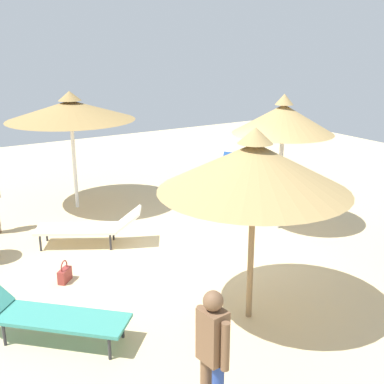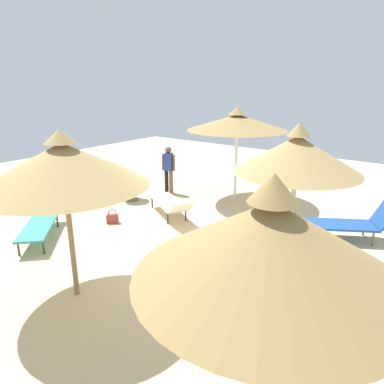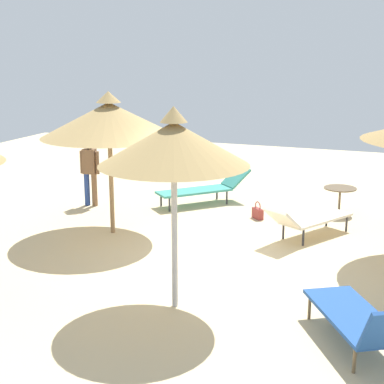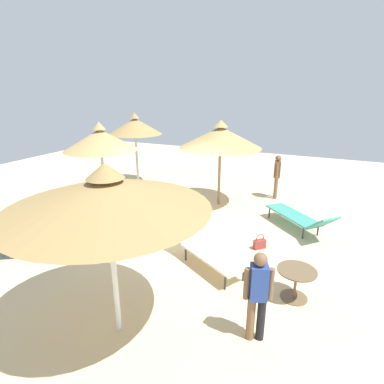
# 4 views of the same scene
# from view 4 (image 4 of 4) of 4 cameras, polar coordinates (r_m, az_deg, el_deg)

# --- Properties ---
(ground) EXTENTS (24.00, 24.00, 0.10)m
(ground) POSITION_cam_4_polar(r_m,az_deg,el_deg) (8.80, -3.34, -7.17)
(ground) COLOR beige
(parasol_umbrella_front) EXTENTS (2.68, 2.68, 2.85)m
(parasol_umbrella_front) POSITION_cam_4_polar(r_m,az_deg,el_deg) (10.05, 5.31, 10.12)
(parasol_umbrella_front) COLOR olive
(parasol_umbrella_front) RESTS_ON ground
(parasol_umbrella_far_left) EXTENTS (2.99, 2.99, 2.82)m
(parasol_umbrella_far_left) POSITION_cam_4_polar(r_m,az_deg,el_deg) (4.48, -15.58, -0.23)
(parasol_umbrella_far_left) COLOR white
(parasol_umbrella_far_left) RESTS_ON ground
(parasol_umbrella_near_left) EXTENTS (2.10, 2.10, 2.91)m
(parasol_umbrella_near_left) POSITION_cam_4_polar(r_m,az_deg,el_deg) (9.26, -16.73, 9.28)
(parasol_umbrella_near_left) COLOR #B2B2B7
(parasol_umbrella_near_left) RESTS_ON ground
(parasol_umbrella_back) EXTENTS (2.10, 2.10, 2.91)m
(parasol_umbrella_back) POSITION_cam_4_polar(r_m,az_deg,el_deg) (12.49, -10.57, 11.94)
(parasol_umbrella_back) COLOR #B2B2B7
(parasol_umbrella_back) RESTS_ON ground
(lounge_chair_far_right) EXTENTS (1.55, 2.10, 0.76)m
(lounge_chair_far_right) POSITION_cam_4_polar(r_m,az_deg,el_deg) (6.93, 2.57, -10.55)
(lounge_chair_far_right) COLOR silver
(lounge_chair_far_right) RESTS_ON ground
(lounge_chair_edge) EXTENTS (2.01, 2.07, 0.81)m
(lounge_chair_edge) POSITION_cam_4_polar(r_m,az_deg,el_deg) (9.04, 19.44, -4.40)
(lounge_chair_edge) COLOR teal
(lounge_chair_edge) RESTS_ON ground
(lounge_chair_near_right) EXTENTS (1.61, 2.05, 0.96)m
(lounge_chair_near_right) POSITION_cam_4_polar(r_m,az_deg,el_deg) (8.40, -29.46, -7.34)
(lounge_chair_near_right) COLOR #1E478C
(lounge_chair_near_right) RESTS_ON ground
(person_standing_center) EXTENTS (0.30, 0.42, 1.53)m
(person_standing_center) POSITION_cam_4_polar(r_m,az_deg,el_deg) (4.96, 12.18, -17.86)
(person_standing_center) COLOR brown
(person_standing_center) RESTS_ON ground
(person_standing_front) EXTENTS (0.48, 0.25, 1.58)m
(person_standing_front) POSITION_cam_4_polar(r_m,az_deg,el_deg) (11.35, 15.54, 3.24)
(person_standing_front) COLOR brown
(person_standing_front) RESTS_ON ground
(handbag) EXTENTS (0.31, 0.31, 0.39)m
(handbag) POSITION_cam_4_polar(r_m,az_deg,el_deg) (7.88, 12.48, -9.35)
(handbag) COLOR maroon
(handbag) RESTS_ON ground
(side_table_round) EXTENTS (0.72, 0.72, 0.61)m
(side_table_round) POSITION_cam_4_polar(r_m,az_deg,el_deg) (6.23, 18.80, -15.05)
(side_table_round) COLOR brown
(side_table_round) RESTS_ON ground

